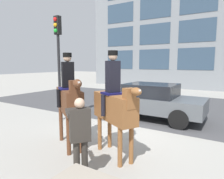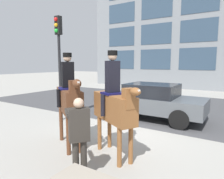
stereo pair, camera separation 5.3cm
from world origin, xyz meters
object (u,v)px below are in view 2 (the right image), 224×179
Objects in this scene: pedestrian_bystander at (79,133)px; traffic_light at (59,52)px; mounted_horse_companion at (114,105)px; street_car_near_lane at (153,100)px; mounted_horse_lead at (69,98)px.

pedestrian_bystander is 4.97m from traffic_light.
traffic_light is (-3.63, 1.60, 1.47)m from mounted_horse_companion.
mounted_horse_companion is 0.63× the size of traffic_light.
traffic_light reaches higher than street_car_near_lane.
street_car_near_lane is (-0.45, 3.90, -0.55)m from mounted_horse_companion.
mounted_horse_companion is at bearing -51.18° from pedestrian_bystander.
mounted_horse_companion is (1.39, 0.15, -0.05)m from mounted_horse_lead.
mounted_horse_lead is 1.56× the size of pedestrian_bystander.
mounted_horse_companion is 1.57× the size of pedestrian_bystander.
mounted_horse_lead is 0.64× the size of street_car_near_lane.
street_car_near_lane is at bearing 35.89° from traffic_light.
mounted_horse_companion is 3.96m from street_car_near_lane.
mounted_horse_lead is 3.18m from traffic_light.
mounted_horse_companion reaches higher than pedestrian_bystander.
mounted_horse_companion is at bearing -83.36° from street_car_near_lane.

